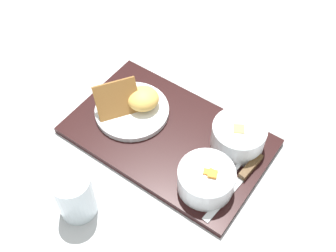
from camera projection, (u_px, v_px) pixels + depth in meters
ground_plane at (168, 138)px, 0.96m from camera, size 4.00×4.00×0.00m
serving_tray at (168, 136)px, 0.96m from camera, size 0.46×0.30×0.02m
bowl_salad at (206, 178)px, 0.84m from camera, size 0.12×0.12×0.06m
bowl_soup at (239, 135)px, 0.90m from camera, size 0.12×0.12×0.06m
plate_main at (133, 106)px, 0.97m from camera, size 0.17×0.17×0.09m
knife at (245, 174)px, 0.88m from camera, size 0.04×0.20×0.02m
spoon at (233, 173)px, 0.88m from camera, size 0.04×0.15×0.01m
glass_water at (75, 197)px, 0.81m from camera, size 0.08×0.08×0.11m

